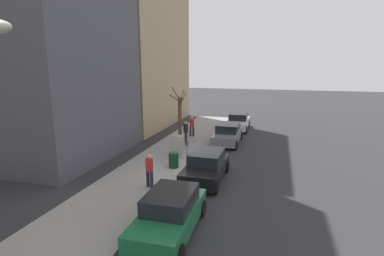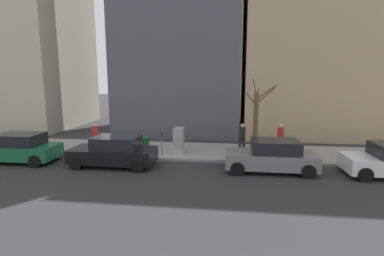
{
  "view_description": "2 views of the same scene",
  "coord_description": "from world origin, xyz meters",
  "px_view_note": "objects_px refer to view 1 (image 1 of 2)",
  "views": [
    {
      "loc": [
        -4.71,
        14.9,
        6.02
      ],
      "look_at": [
        0.87,
        -4.35,
        1.73
      ],
      "focal_mm": 28.0,
      "sensor_mm": 36.0,
      "label": 1
    },
    {
      "loc": [
        -15.18,
        -5.46,
        4.45
      ],
      "look_at": [
        1.32,
        -3.3,
        1.59
      ],
      "focal_mm": 28.0,
      "sensor_mm": 36.0,
      "label": 2
    }
  ],
  "objects_px": {
    "parked_car_black": "(206,166)",
    "trash_bin": "(174,160)",
    "parked_car_green": "(170,214)",
    "pedestrian_midblock": "(186,131)",
    "pedestrian_near_meter": "(192,125)",
    "bare_tree": "(180,116)",
    "pedestrian_far_corner": "(149,169)",
    "parked_car_white": "(238,122)",
    "parking_meter": "(187,149)",
    "utility_box": "(178,147)",
    "parked_car_grey": "(228,134)"
  },
  "relations": [
    {
      "from": "parking_meter",
      "to": "pedestrian_near_meter",
      "type": "xyz_separation_m",
      "value": [
        1.57,
        -6.54,
        0.11
      ]
    },
    {
      "from": "parked_car_grey",
      "to": "pedestrian_far_corner",
      "type": "distance_m",
      "value": 10.02
    },
    {
      "from": "parked_car_grey",
      "to": "pedestrian_far_corner",
      "type": "xyz_separation_m",
      "value": [
        2.16,
        9.77,
        0.35
      ]
    },
    {
      "from": "parked_car_black",
      "to": "pedestrian_far_corner",
      "type": "height_order",
      "value": "pedestrian_far_corner"
    },
    {
      "from": "pedestrian_far_corner",
      "to": "trash_bin",
      "type": "bearing_deg",
      "value": 103.48
    },
    {
      "from": "utility_box",
      "to": "pedestrian_far_corner",
      "type": "xyz_separation_m",
      "value": [
        -0.24,
        4.9,
        0.24
      ]
    },
    {
      "from": "parked_car_green",
      "to": "pedestrian_midblock",
      "type": "distance_m",
      "value": 12.14
    },
    {
      "from": "parked_car_black",
      "to": "parked_car_green",
      "type": "xyz_separation_m",
      "value": [
        0.07,
        5.32,
        0.0
      ]
    },
    {
      "from": "bare_tree",
      "to": "trash_bin",
      "type": "bearing_deg",
      "value": 105.16
    },
    {
      "from": "parked_car_black",
      "to": "parking_meter",
      "type": "height_order",
      "value": "parked_car_black"
    },
    {
      "from": "parked_car_white",
      "to": "utility_box",
      "type": "distance_m",
      "value": 10.55
    },
    {
      "from": "pedestrian_near_meter",
      "to": "bare_tree",
      "type": "bearing_deg",
      "value": 62.47
    },
    {
      "from": "parked_car_grey",
      "to": "parking_meter",
      "type": "relative_size",
      "value": 3.11
    },
    {
      "from": "parked_car_black",
      "to": "trash_bin",
      "type": "xyz_separation_m",
      "value": [
        2.15,
        -0.93,
        -0.14
      ]
    },
    {
      "from": "parked_car_green",
      "to": "pedestrian_far_corner",
      "type": "height_order",
      "value": "pedestrian_far_corner"
    },
    {
      "from": "parked_car_green",
      "to": "pedestrian_far_corner",
      "type": "relative_size",
      "value": 2.55
    },
    {
      "from": "parked_car_white",
      "to": "parking_meter",
      "type": "xyz_separation_m",
      "value": [
        1.65,
        11.04,
        0.24
      ]
    },
    {
      "from": "parked_car_black",
      "to": "parked_car_grey",
      "type": "bearing_deg",
      "value": -88.7
    },
    {
      "from": "bare_tree",
      "to": "pedestrian_near_meter",
      "type": "relative_size",
      "value": 2.52
    },
    {
      "from": "parked_car_black",
      "to": "pedestrian_far_corner",
      "type": "relative_size",
      "value": 2.53
    },
    {
      "from": "parked_car_white",
      "to": "parked_car_grey",
      "type": "relative_size",
      "value": 1.01
    },
    {
      "from": "parked_car_black",
      "to": "pedestrian_near_meter",
      "type": "height_order",
      "value": "pedestrian_near_meter"
    },
    {
      "from": "utility_box",
      "to": "trash_bin",
      "type": "relative_size",
      "value": 1.59
    },
    {
      "from": "pedestrian_midblock",
      "to": "pedestrian_far_corner",
      "type": "bearing_deg",
      "value": -4.74
    },
    {
      "from": "utility_box",
      "to": "pedestrian_far_corner",
      "type": "height_order",
      "value": "pedestrian_far_corner"
    },
    {
      "from": "parking_meter",
      "to": "bare_tree",
      "type": "bearing_deg",
      "value": -67.4
    },
    {
      "from": "parked_car_grey",
      "to": "bare_tree",
      "type": "distance_m",
      "value": 3.96
    },
    {
      "from": "parked_car_white",
      "to": "parking_meter",
      "type": "relative_size",
      "value": 3.13
    },
    {
      "from": "parked_car_grey",
      "to": "parked_car_green",
      "type": "relative_size",
      "value": 0.99
    },
    {
      "from": "parked_car_white",
      "to": "bare_tree",
      "type": "bearing_deg",
      "value": 55.91
    },
    {
      "from": "utility_box",
      "to": "bare_tree",
      "type": "bearing_deg",
      "value": -73.42
    },
    {
      "from": "parked_car_green",
      "to": "pedestrian_midblock",
      "type": "xyz_separation_m",
      "value": [
        3.05,
        -11.74,
        0.35
      ]
    },
    {
      "from": "pedestrian_midblock",
      "to": "utility_box",
      "type": "bearing_deg",
      "value": -1.1
    },
    {
      "from": "pedestrian_far_corner",
      "to": "parked_car_grey",
      "type": "bearing_deg",
      "value": 94.13
    },
    {
      "from": "parked_car_black",
      "to": "utility_box",
      "type": "bearing_deg",
      "value": -47.9
    },
    {
      "from": "parked_car_grey",
      "to": "parking_meter",
      "type": "xyz_separation_m",
      "value": [
        1.55,
        5.67,
        0.24
      ]
    },
    {
      "from": "parked_car_green",
      "to": "pedestrian_far_corner",
      "type": "xyz_separation_m",
      "value": [
        2.24,
        -3.26,
        0.35
      ]
    },
    {
      "from": "parked_car_white",
      "to": "parked_car_black",
      "type": "xyz_separation_m",
      "value": [
        -0.05,
        13.09,
        0.0
      ]
    },
    {
      "from": "parked_car_green",
      "to": "utility_box",
      "type": "relative_size",
      "value": 2.96
    },
    {
      "from": "utility_box",
      "to": "pedestrian_midblock",
      "type": "distance_m",
      "value": 3.64
    },
    {
      "from": "parked_car_white",
      "to": "pedestrian_near_meter",
      "type": "relative_size",
      "value": 2.55
    },
    {
      "from": "parked_car_green",
      "to": "bare_tree",
      "type": "relative_size",
      "value": 1.01
    },
    {
      "from": "parked_car_white",
      "to": "utility_box",
      "type": "height_order",
      "value": "utility_box"
    },
    {
      "from": "parked_car_black",
      "to": "bare_tree",
      "type": "distance_m",
      "value": 8.31
    },
    {
      "from": "parked_car_white",
      "to": "parked_car_green",
      "type": "bearing_deg",
      "value": 88.93
    },
    {
      "from": "parking_meter",
      "to": "pedestrian_near_meter",
      "type": "height_order",
      "value": "pedestrian_near_meter"
    },
    {
      "from": "utility_box",
      "to": "pedestrian_far_corner",
      "type": "relative_size",
      "value": 0.86
    },
    {
      "from": "parked_car_white",
      "to": "pedestrian_far_corner",
      "type": "bearing_deg",
      "value": 80.5
    },
    {
      "from": "parked_car_white",
      "to": "parked_car_green",
      "type": "distance_m",
      "value": 18.41
    },
    {
      "from": "parked_car_white",
      "to": "parked_car_grey",
      "type": "distance_m",
      "value": 5.38
    }
  ]
}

